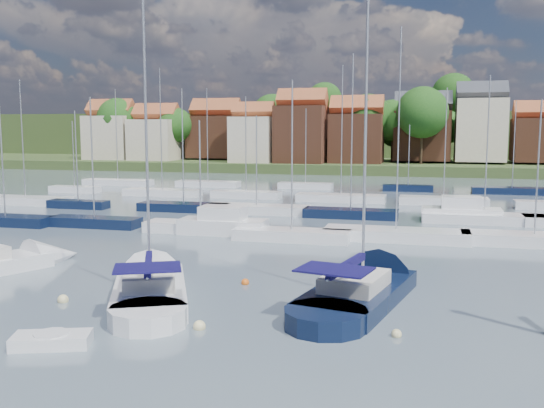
# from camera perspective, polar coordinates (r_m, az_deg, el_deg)

# --- Properties ---
(ground) EXTENTS (260.00, 260.00, 0.00)m
(ground) POSITION_cam_1_polar(r_m,az_deg,el_deg) (66.60, 5.37, -0.13)
(ground) COLOR #44505C
(ground) RESTS_ON ground
(sailboat_left) EXTENTS (7.02, 10.83, 14.50)m
(sailboat_left) POSITION_cam_1_polar(r_m,az_deg,el_deg) (39.71, -23.57, -5.15)
(sailboat_left) COLOR silver
(sailboat_left) RESTS_ON ground
(sailboat_centre) EXTENTS (8.47, 13.10, 17.40)m
(sailboat_centre) POSITION_cam_1_polar(r_m,az_deg,el_deg) (32.40, -11.35, -7.40)
(sailboat_centre) COLOR silver
(sailboat_centre) RESTS_ON ground
(sailboat_navy) EXTENTS (6.38, 14.13, 18.84)m
(sailboat_navy) POSITION_cam_1_polar(r_m,az_deg,el_deg) (31.78, 9.25, -7.65)
(sailboat_navy) COLOR black
(sailboat_navy) RESTS_ON ground
(tender) EXTENTS (3.22, 2.28, 0.63)m
(tender) POSITION_cam_1_polar(r_m,az_deg,el_deg) (25.52, -20.03, -11.96)
(tender) COLOR silver
(tender) RESTS_ON ground
(buoy_c) EXTENTS (0.53, 0.53, 0.53)m
(buoy_c) POSITION_cam_1_polar(r_m,az_deg,el_deg) (31.56, -19.07, -8.71)
(buoy_c) COLOR beige
(buoy_c) RESTS_ON ground
(buoy_d) EXTENTS (0.53, 0.53, 0.53)m
(buoy_d) POSITION_cam_1_polar(r_m,az_deg,el_deg) (26.25, -6.85, -11.59)
(buoy_d) COLOR beige
(buoy_d) RESTS_ON ground
(buoy_e) EXTENTS (0.43, 0.43, 0.43)m
(buoy_e) POSITION_cam_1_polar(r_m,az_deg,el_deg) (33.14, -2.54, -7.56)
(buoy_e) COLOR #D85914
(buoy_e) RESTS_ON ground
(buoy_f) EXTENTS (0.43, 0.43, 0.43)m
(buoy_f) POSITION_cam_1_polar(r_m,az_deg,el_deg) (25.67, 11.63, -12.13)
(buoy_f) COLOR beige
(buoy_f) RESTS_ON ground
(marina_field) EXTENTS (79.62, 41.41, 15.93)m
(marina_field) POSITION_cam_1_polar(r_m,az_deg,el_deg) (61.51, 6.40, -0.34)
(marina_field) COLOR silver
(marina_field) RESTS_ON ground
(far_shore_town) EXTENTS (212.46, 90.00, 22.27)m
(far_shore_town) POSITION_cam_1_polar(r_m,az_deg,el_deg) (158.16, 11.58, 5.63)
(far_shore_town) COLOR #384824
(far_shore_town) RESTS_ON ground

